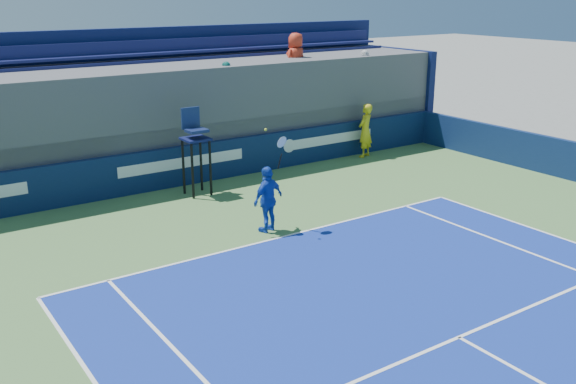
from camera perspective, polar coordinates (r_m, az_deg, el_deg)
ball_person at (r=22.43m, az=6.88°, el=5.44°), size 0.80×0.67×1.85m
back_hoarding at (r=19.30m, az=-9.42°, el=2.31°), size 20.40×0.21×1.20m
umpire_chair at (r=18.13m, az=-8.25°, el=4.40°), size 0.71×0.71×2.48m
tennis_player at (r=15.30m, az=-1.78°, el=-0.62°), size 1.03×0.64×2.57m
stadium_seating at (r=20.86m, az=-11.95°, el=6.80°), size 21.00×4.05×4.40m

